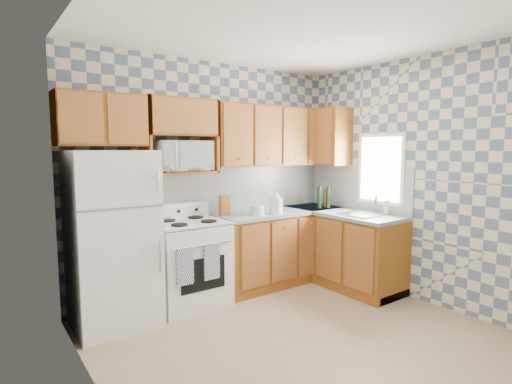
% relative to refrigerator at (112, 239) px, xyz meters
% --- Properties ---
extents(floor, '(3.40, 3.40, 0.00)m').
position_rel_refrigerator_xyz_m(floor, '(1.27, -1.25, -0.84)').
color(floor, '#897055').
rests_on(floor, ground).
extents(back_wall, '(3.40, 0.02, 2.70)m').
position_rel_refrigerator_xyz_m(back_wall, '(1.27, 0.35, 0.51)').
color(back_wall, slate).
rests_on(back_wall, ground).
extents(right_wall, '(0.02, 3.20, 2.70)m').
position_rel_refrigerator_xyz_m(right_wall, '(2.97, -1.25, 0.51)').
color(right_wall, slate).
rests_on(right_wall, ground).
extents(backsplash_back, '(2.60, 0.02, 0.56)m').
position_rel_refrigerator_xyz_m(backsplash_back, '(1.68, 0.34, 0.36)').
color(backsplash_back, white).
rests_on(backsplash_back, back_wall).
extents(backsplash_right, '(0.02, 1.60, 0.56)m').
position_rel_refrigerator_xyz_m(backsplash_right, '(2.96, -0.45, 0.36)').
color(backsplash_right, white).
rests_on(backsplash_right, right_wall).
extents(refrigerator, '(0.75, 0.70, 1.68)m').
position_rel_refrigerator_xyz_m(refrigerator, '(0.00, 0.00, 0.00)').
color(refrigerator, white).
rests_on(refrigerator, floor).
extents(stove_body, '(0.76, 0.65, 0.90)m').
position_rel_refrigerator_xyz_m(stove_body, '(0.80, 0.03, -0.39)').
color(stove_body, white).
rests_on(stove_body, floor).
extents(cooktop, '(0.76, 0.65, 0.02)m').
position_rel_refrigerator_xyz_m(cooktop, '(0.80, 0.03, 0.07)').
color(cooktop, silver).
rests_on(cooktop, stove_body).
extents(backguard, '(0.76, 0.08, 0.17)m').
position_rel_refrigerator_xyz_m(backguard, '(0.80, 0.30, 0.16)').
color(backguard, white).
rests_on(backguard, cooktop).
extents(dish_towel_left, '(0.18, 0.02, 0.37)m').
position_rel_refrigerator_xyz_m(dish_towel_left, '(0.60, -0.32, -0.30)').
color(dish_towel_left, navy).
rests_on(dish_towel_left, stove_body).
extents(dish_towel_right, '(0.18, 0.02, 0.37)m').
position_rel_refrigerator_xyz_m(dish_towel_right, '(0.90, -0.32, -0.30)').
color(dish_towel_right, navy).
rests_on(dish_towel_right, stove_body).
extents(base_cabinets_back, '(1.75, 0.60, 0.88)m').
position_rel_refrigerator_xyz_m(base_cabinets_back, '(2.10, 0.05, -0.40)').
color(base_cabinets_back, brown).
rests_on(base_cabinets_back, floor).
extents(base_cabinets_right, '(0.60, 1.60, 0.88)m').
position_rel_refrigerator_xyz_m(base_cabinets_right, '(2.67, -0.45, -0.40)').
color(base_cabinets_right, brown).
rests_on(base_cabinets_right, floor).
extents(countertop_back, '(1.77, 0.63, 0.04)m').
position_rel_refrigerator_xyz_m(countertop_back, '(2.10, 0.05, 0.06)').
color(countertop_back, slate).
rests_on(countertop_back, base_cabinets_back).
extents(countertop_right, '(0.63, 1.60, 0.04)m').
position_rel_refrigerator_xyz_m(countertop_right, '(2.67, -0.45, 0.06)').
color(countertop_right, slate).
rests_on(countertop_right, base_cabinets_right).
extents(upper_cabinets_back, '(1.75, 0.33, 0.74)m').
position_rel_refrigerator_xyz_m(upper_cabinets_back, '(2.10, 0.19, 1.01)').
color(upper_cabinets_back, brown).
rests_on(upper_cabinets_back, back_wall).
extents(upper_cabinets_fridge, '(0.82, 0.33, 0.50)m').
position_rel_refrigerator_xyz_m(upper_cabinets_fridge, '(-0.02, 0.19, 1.13)').
color(upper_cabinets_fridge, brown).
rests_on(upper_cabinets_fridge, back_wall).
extents(upper_cabinets_right, '(0.33, 0.70, 0.74)m').
position_rel_refrigerator_xyz_m(upper_cabinets_right, '(2.81, 0.00, 1.01)').
color(upper_cabinets_right, brown).
rests_on(upper_cabinets_right, right_wall).
extents(microwave_shelf, '(0.80, 0.33, 0.03)m').
position_rel_refrigerator_xyz_m(microwave_shelf, '(0.80, 0.19, 0.60)').
color(microwave_shelf, brown).
rests_on(microwave_shelf, back_wall).
extents(microwave, '(0.63, 0.45, 0.33)m').
position_rel_refrigerator_xyz_m(microwave, '(0.82, 0.20, 0.78)').
color(microwave, white).
rests_on(microwave, microwave_shelf).
extents(sink, '(0.48, 0.40, 0.03)m').
position_rel_refrigerator_xyz_m(sink, '(2.67, -0.80, 0.09)').
color(sink, '#B7B7BC').
rests_on(sink, countertop_right).
extents(window, '(0.02, 0.66, 0.86)m').
position_rel_refrigerator_xyz_m(window, '(2.96, -0.80, 0.61)').
color(window, white).
rests_on(window, right_wall).
extents(bottle_0, '(0.06, 0.06, 0.28)m').
position_rel_refrigerator_xyz_m(bottle_0, '(2.63, -0.11, 0.22)').
color(bottle_0, black).
rests_on(bottle_0, countertop_back).
extents(bottle_1, '(0.06, 0.06, 0.26)m').
position_rel_refrigerator_xyz_m(bottle_1, '(2.73, -0.17, 0.21)').
color(bottle_1, black).
rests_on(bottle_1, countertop_back).
extents(bottle_2, '(0.06, 0.06, 0.24)m').
position_rel_refrigerator_xyz_m(bottle_2, '(2.78, -0.07, 0.20)').
color(bottle_2, '#573913').
rests_on(bottle_2, countertop_back).
extents(knife_block, '(0.12, 0.12, 0.23)m').
position_rel_refrigerator_xyz_m(knife_block, '(1.32, 0.13, 0.20)').
color(knife_block, brown).
rests_on(knife_block, countertop_back).
extents(electric_kettle, '(0.15, 0.15, 0.20)m').
position_rel_refrigerator_xyz_m(electric_kettle, '(1.89, -0.12, 0.18)').
color(electric_kettle, white).
rests_on(electric_kettle, countertop_back).
extents(food_containers, '(0.18, 0.18, 0.12)m').
position_rel_refrigerator_xyz_m(food_containers, '(1.65, -0.07, 0.14)').
color(food_containers, beige).
rests_on(food_containers, countertop_back).
extents(soap_bottle, '(0.06, 0.06, 0.17)m').
position_rel_refrigerator_xyz_m(soap_bottle, '(2.89, -0.95, 0.17)').
color(soap_bottle, beige).
rests_on(soap_bottle, countertop_right).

